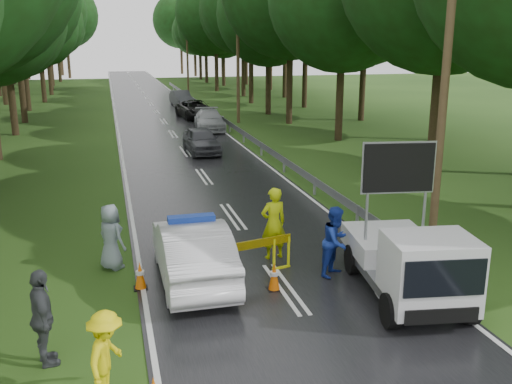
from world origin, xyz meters
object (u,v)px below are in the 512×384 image
object	(u,v)px
officer	(274,223)
queue_car_first	(201,140)
barrier	(251,249)
work_truck	(410,262)
queue_car_third	(196,109)
civilian	(336,241)
police_sedan	(192,251)
queue_car_second	(209,120)
queue_car_fourth	(181,98)

from	to	relation	value
officer	queue_car_first	bearing A→B (deg)	-100.73
barrier	officer	bearing A→B (deg)	35.77
work_truck	queue_car_third	bearing A→B (deg)	98.16
officer	civilian	size ratio (longest dim) A/B	1.11
officer	queue_car_third	bearing A→B (deg)	-103.36
civilian	queue_car_first	bearing A→B (deg)	51.97
police_sedan	officer	xyz separation A→B (m)	(2.37, 0.90, 0.24)
police_sedan	queue_car_first	distance (m)	16.69
queue_car_second	queue_car_fourth	size ratio (longest dim) A/B	1.11
barrier	officer	world-z (taller)	officer
police_sedan	barrier	distance (m)	1.50
barrier	queue_car_second	xyz separation A→B (m)	(3.19, 24.26, -0.05)
queue_car_fourth	queue_car_second	bearing A→B (deg)	-95.05
officer	queue_car_second	distance (m)	23.38
officer	work_truck	bearing A→B (deg)	116.17
queue_car_first	queue_car_fourth	world-z (taller)	queue_car_fourth
queue_car_first	officer	bearing A→B (deg)	-94.38
work_truck	officer	bearing A→B (deg)	133.18
barrier	work_truck	bearing A→B (deg)	-48.85
officer	queue_car_first	world-z (taller)	officer
queue_car_first	queue_car_fourth	distance (m)	22.66
queue_car_third	queue_car_fourth	bearing A→B (deg)	83.12
work_truck	queue_car_second	xyz separation A→B (m)	(0.01, 26.55, -0.28)
police_sedan	queue_car_third	distance (m)	30.53
police_sedan	work_truck	world-z (taller)	work_truck
civilian	queue_car_first	distance (m)	17.06
police_sedan	queue_car_first	bearing A→B (deg)	-100.18
officer	queue_car_fourth	xyz separation A→B (m)	(2.32, 38.13, -0.33)
queue_car_first	queue_car_fourth	xyz separation A→B (m)	(1.80, 22.59, 0.01)
work_truck	barrier	size ratio (longest dim) A/B	2.05
work_truck	police_sedan	bearing A→B (deg)	161.11
civilian	work_truck	bearing A→B (deg)	-99.11
police_sedan	work_truck	distance (m)	5.25
civilian	queue_car_second	world-z (taller)	civilian
work_truck	queue_car_second	world-z (taller)	work_truck
civilian	queue_car_first	world-z (taller)	civilian
barrier	officer	distance (m)	1.36
barrier	queue_car_first	xyz separation A→B (m)	(1.39, 16.54, -0.04)
police_sedan	queue_car_fourth	distance (m)	39.31
police_sedan	queue_car_second	size ratio (longest dim) A/B	1.02
officer	queue_car_second	bearing A→B (deg)	-104.52
work_truck	civilian	size ratio (longest dim) A/B	2.53
police_sedan	civilian	world-z (taller)	civilian
civilian	queue_car_second	bearing A→B (deg)	47.07
police_sedan	officer	size ratio (longest dim) A/B	2.31
officer	queue_car_third	distance (m)	29.36
police_sedan	queue_car_third	bearing A→B (deg)	-99.05
police_sedan	work_truck	bearing A→B (deg)	152.71
civilian	officer	bearing A→B (deg)	88.66
queue_car_second	queue_car_third	world-z (taller)	queue_car_third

